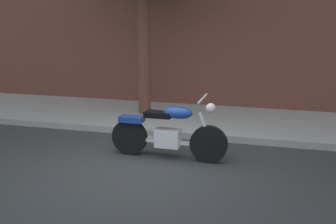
# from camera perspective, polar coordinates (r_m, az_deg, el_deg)

# --- Properties ---
(ground_plane) EXTENTS (60.00, 60.00, 0.00)m
(ground_plane) POSITION_cam_1_polar(r_m,az_deg,el_deg) (6.80, -4.12, -7.99)
(ground_plane) COLOR #303335
(sidewalk) EXTENTS (19.33, 2.57, 0.14)m
(sidewalk) POSITION_cam_1_polar(r_m,az_deg,el_deg) (9.51, 1.66, -0.96)
(sidewalk) COLOR #999999
(sidewalk) RESTS_ON ground
(motorcycle) EXTENTS (2.12, 0.70, 1.15)m
(motorcycle) POSITION_cam_1_polar(r_m,az_deg,el_deg) (7.08, 0.00, -3.00)
(motorcycle) COLOR black
(motorcycle) RESTS_ON ground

